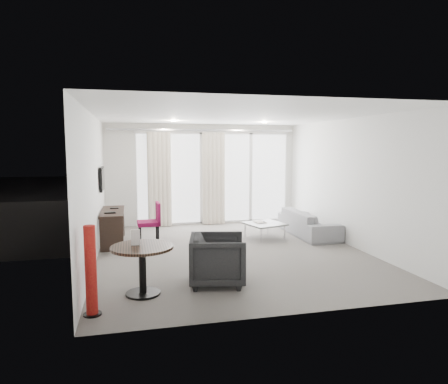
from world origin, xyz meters
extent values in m
cube|color=#645F59|center=(0.00, 0.00, 0.00)|extent=(5.00, 6.00, 0.00)
cube|color=white|center=(0.00, 0.00, 2.60)|extent=(5.00, 6.00, 0.00)
cube|color=silver|center=(-2.50, 0.00, 1.30)|extent=(0.00, 6.00, 2.60)
cube|color=silver|center=(2.50, 0.00, 1.30)|extent=(0.00, 6.00, 2.60)
cube|color=silver|center=(0.00, -3.00, 1.30)|extent=(5.00, 0.00, 2.60)
cylinder|color=#FFE0B2|center=(-0.90, 1.60, 2.59)|extent=(0.12, 0.12, 0.02)
cylinder|color=#FFE0B2|center=(1.20, 1.60, 2.59)|extent=(0.12, 0.12, 0.02)
cylinder|color=maroon|center=(-2.36, -2.45, 0.55)|extent=(0.24, 0.24, 1.10)
imported|color=black|center=(-0.64, -1.72, 0.37)|extent=(0.95, 0.93, 0.74)
imported|color=gray|center=(2.10, 1.04, 0.28)|extent=(0.76, 1.94, 0.57)
cube|color=#4D4D50|center=(0.30, 4.50, -0.06)|extent=(5.60, 3.00, 0.12)
camera|label=1|loc=(-1.88, -7.32, 2.03)|focal=32.00mm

